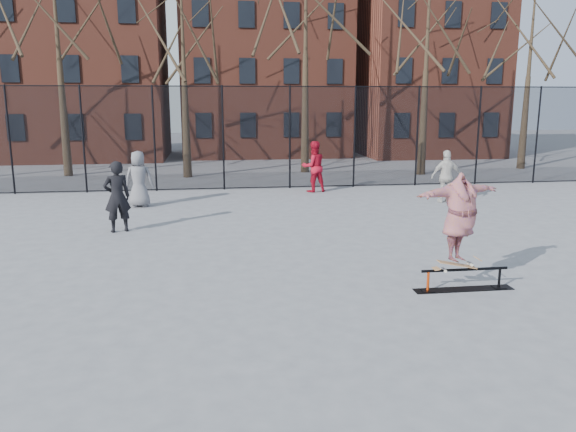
{
  "coord_description": "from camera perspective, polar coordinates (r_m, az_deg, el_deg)",
  "views": [
    {
      "loc": [
        -1.87,
        -8.91,
        3.53
      ],
      "look_at": [
        -0.44,
        1.5,
        1.31
      ],
      "focal_mm": 35.0,
      "sensor_mm": 36.0,
      "label": 1
    }
  ],
  "objects": [
    {
      "name": "ground",
      "position": [
        9.76,
        3.83,
        -9.31
      ],
      "size": [
        100.0,
        100.0,
        0.0
      ],
      "primitive_type": "plane",
      "color": "slate"
    },
    {
      "name": "skate_rail",
      "position": [
        11.08,
        17.44,
        -6.34
      ],
      "size": [
        1.9,
        0.29,
        0.42
      ],
      "color": "black",
      "rests_on": "ground"
    },
    {
      "name": "skateboard",
      "position": [
        10.92,
        16.77,
        -4.9
      ],
      "size": [
        0.8,
        0.19,
        0.1
      ],
      "primitive_type": null,
      "color": "olive",
      "rests_on": "skate_rail"
    },
    {
      "name": "skater",
      "position": [
        10.71,
        17.05,
        -0.45
      ],
      "size": [
        2.06,
        1.32,
        1.64
      ],
      "primitive_type": "imported",
      "rotation": [
        0.0,
        0.0,
        0.42
      ],
      "color": "#47378B",
      "rests_on": "skateboard"
    },
    {
      "name": "bystander_grey",
      "position": [
        19.02,
        -14.92,
        3.65
      ],
      "size": [
        0.94,
        0.65,
        1.85
      ],
      "primitive_type": "imported",
      "rotation": [
        0.0,
        0.0,
        3.07
      ],
      "color": "slate",
      "rests_on": "ground"
    },
    {
      "name": "bystander_black",
      "position": [
        15.59,
        -16.97,
        1.89
      ],
      "size": [
        0.81,
        0.66,
        1.91
      ],
      "primitive_type": "imported",
      "rotation": [
        0.0,
        0.0,
        3.48
      ],
      "color": "black",
      "rests_on": "ground"
    },
    {
      "name": "bystander_red",
      "position": [
        21.41,
        2.61,
        5.03
      ],
      "size": [
        1.08,
        0.93,
        1.93
      ],
      "primitive_type": "imported",
      "rotation": [
        0.0,
        0.0,
        3.38
      ],
      "color": "#A70E22",
      "rests_on": "ground"
    },
    {
      "name": "bystander_white",
      "position": [
        19.92,
        15.8,
        3.88
      ],
      "size": [
        1.08,
        0.5,
        1.8
      ],
      "primitive_type": "imported",
      "rotation": [
        0.0,
        0.0,
        3.09
      ],
      "color": "beige",
      "rests_on": "ground"
    },
    {
      "name": "fence",
      "position": [
        22.03,
        -2.97,
        8.07
      ],
      "size": [
        34.03,
        0.07,
        4.0
      ],
      "color": "black",
      "rests_on": "ground"
    },
    {
      "name": "tree_row",
      "position": [
        26.38,
        -4.46,
        20.23
      ],
      "size": [
        33.66,
        7.46,
        10.67
      ],
      "color": "black",
      "rests_on": "ground"
    },
    {
      "name": "rowhouses",
      "position": [
        35.09,
        -3.67,
        16.05
      ],
      "size": [
        29.0,
        7.0,
        13.0
      ],
      "color": "brown",
      "rests_on": "ground"
    }
  ]
}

